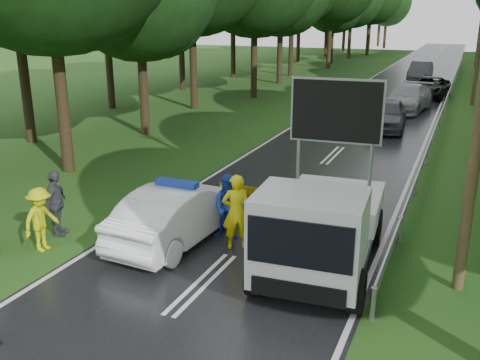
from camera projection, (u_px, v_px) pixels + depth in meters
The scene contains 18 objects.
ground at pixel (203, 283), 11.84m from camera, with size 160.00×160.00×0.00m, color #1A4C15.
road at pixel (393, 96), 38.14m from camera, with size 7.00×140.00×0.02m, color black.
guardrail at pixel (449, 92), 36.30m from camera, with size 0.12×60.06×0.70m.
police_sedan at pixel (178, 214), 13.82m from camera, with size 1.83×4.64×1.65m.
work_truck at pixel (321, 225), 12.07m from camera, with size 2.70×5.46×4.23m.
barrier at pixel (256, 196), 15.24m from camera, with size 2.35×0.19×0.97m.
officer at pixel (236, 212), 13.32m from camera, with size 0.71×0.47×1.96m, color yellow.
civilian at pixel (229, 207), 13.95m from camera, with size 0.85×0.66×1.75m, color #1C3CB6.
bystander_left at pixel (41, 219), 13.28m from camera, with size 1.06×0.61×1.64m, color #C4CF0B.
bystander_mid at pixel (56, 203), 14.17m from camera, with size 1.05×0.44×1.79m, color #42444A.
queue_car_first at pixel (387, 115), 27.07m from camera, with size 1.83×4.55×1.55m, color #46484E.
queue_car_second at pixel (408, 98), 32.21m from camera, with size 2.18×5.37×1.56m, color #9EA2A6.
queue_car_third at pixel (429, 87), 37.20m from camera, with size 2.36×5.12×1.42m, color black.
queue_car_fourth at pixel (420, 71), 46.81m from camera, with size 1.68×4.81×1.58m, color #3A3E41.
cone_center at pixel (257, 239), 13.30m from camera, with size 0.34×0.34×0.72m.
cone_far at pixel (271, 198), 16.19m from camera, with size 0.34×0.34×0.73m.
cone_left_mid at pixel (187, 210), 15.10m from camera, with size 0.38×0.38×0.81m.
cone_right at pixel (354, 216), 14.77m from camera, with size 0.35×0.35×0.75m.
Camera 1 is at (4.93, -9.42, 5.75)m, focal length 40.00 mm.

